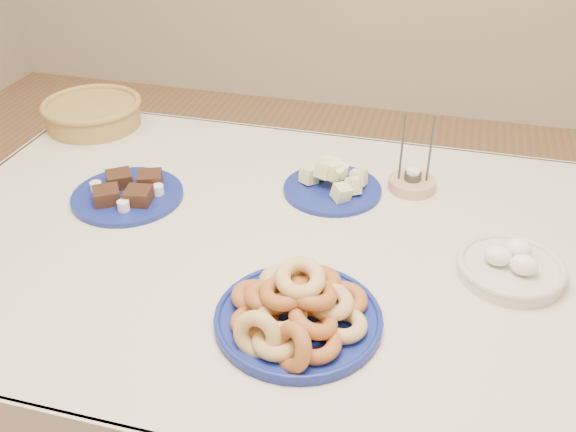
% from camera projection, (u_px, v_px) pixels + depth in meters
% --- Properties ---
extents(dining_table, '(1.71, 1.11, 0.75)m').
position_uv_depth(dining_table, '(294.00, 280.00, 1.47)').
color(dining_table, brown).
rests_on(dining_table, ground).
extents(donut_platter, '(0.40, 0.40, 0.14)m').
position_uv_depth(donut_platter, '(297.00, 310.00, 1.17)').
color(donut_platter, navy).
rests_on(donut_platter, dining_table).
extents(melon_plate, '(0.28, 0.28, 0.08)m').
position_uv_depth(melon_plate, '(333.00, 181.00, 1.58)').
color(melon_plate, navy).
rests_on(melon_plate, dining_table).
extents(brownie_plate, '(0.35, 0.35, 0.05)m').
position_uv_depth(brownie_plate, '(128.00, 193.00, 1.56)').
color(brownie_plate, navy).
rests_on(brownie_plate, dining_table).
extents(wicker_basket, '(0.29, 0.29, 0.08)m').
position_uv_depth(wicker_basket, '(93.00, 112.00, 1.90)').
color(wicker_basket, olive).
rests_on(wicker_basket, dining_table).
extents(candle_holder, '(0.13, 0.13, 0.20)m').
position_uv_depth(candle_holder, '(412.00, 182.00, 1.59)').
color(candle_holder, tan).
rests_on(candle_holder, dining_table).
extents(egg_bowl, '(0.25, 0.25, 0.07)m').
position_uv_depth(egg_bowl, '(511.00, 267.00, 1.30)').
color(egg_bowl, beige).
rests_on(egg_bowl, dining_table).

